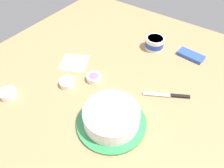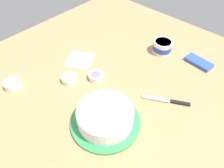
% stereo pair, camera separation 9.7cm
% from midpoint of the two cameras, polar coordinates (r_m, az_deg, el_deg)
% --- Properties ---
extents(ground_plane, '(1.54, 1.54, 0.00)m').
position_cam_midpoint_polar(ground_plane, '(1.19, 3.09, 2.67)').
color(ground_plane, tan).
extents(frosted_cake, '(0.32, 0.32, 0.10)m').
position_cam_midpoint_polar(frosted_cake, '(0.94, 1.14, -8.92)').
color(frosted_cake, '#339351').
rests_on(frosted_cake, ground_plane).
extents(frosting_tub, '(0.12, 0.12, 0.08)m').
position_cam_midpoint_polar(frosting_tub, '(1.37, 15.41, 9.64)').
color(frosting_tub, white).
rests_on(frosting_tub, ground_plane).
extents(spreading_knife, '(0.22, 0.13, 0.01)m').
position_cam_midpoint_polar(spreading_knife, '(1.10, 17.83, -4.52)').
color(spreading_knife, silver).
rests_on(spreading_knife, ground_plane).
extents(sprinkle_bowl_yellow, '(0.09, 0.09, 0.03)m').
position_cam_midpoint_polar(sprinkle_bowl_yellow, '(1.16, -9.10, 1.38)').
color(sprinkle_bowl_yellow, white).
rests_on(sprinkle_bowl_yellow, ground_plane).
extents(sprinkle_bowl_pink, '(0.08, 0.08, 0.04)m').
position_cam_midpoint_polar(sprinkle_bowl_pink, '(1.15, -1.99, 2.12)').
color(sprinkle_bowl_pink, white).
rests_on(sprinkle_bowl_pink, ground_plane).
extents(sprinkle_bowl_green, '(0.08, 0.08, 0.04)m').
position_cam_midpoint_polar(sprinkle_bowl_green, '(1.21, -23.27, -0.09)').
color(sprinkle_bowl_green, white).
rests_on(sprinkle_bowl_green, ground_plane).
extents(candy_box_lower, '(0.16, 0.09, 0.02)m').
position_cam_midpoint_polar(candy_box_lower, '(1.37, 24.19, 5.30)').
color(candy_box_lower, '#2D51B2').
rests_on(candy_box_lower, ground_plane).
extents(paper_napkin, '(0.20, 0.20, 0.01)m').
position_cam_midpoint_polar(paper_napkin, '(1.29, -6.59, 6.45)').
color(paper_napkin, white).
rests_on(paper_napkin, ground_plane).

